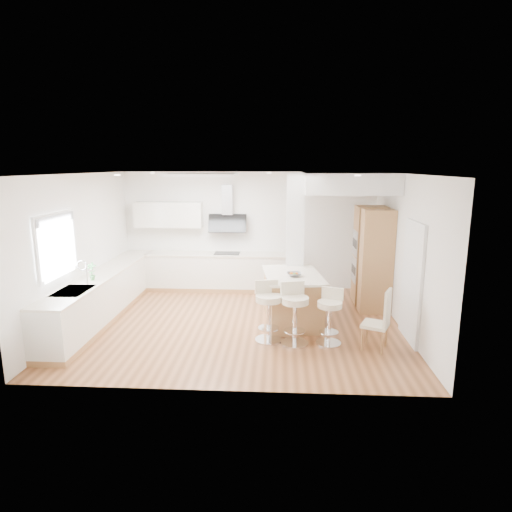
# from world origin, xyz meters

# --- Properties ---
(ground) EXTENTS (6.00, 6.00, 0.00)m
(ground) POSITION_xyz_m (0.00, 0.00, 0.00)
(ground) COLOR #A1643B
(ground) RESTS_ON ground
(ceiling) EXTENTS (6.00, 5.00, 0.02)m
(ceiling) POSITION_xyz_m (0.00, 0.00, 0.00)
(ceiling) COLOR white
(ceiling) RESTS_ON ground
(wall_back) EXTENTS (6.00, 0.04, 2.80)m
(wall_back) POSITION_xyz_m (0.00, 2.50, 1.40)
(wall_back) COLOR white
(wall_back) RESTS_ON ground
(wall_left) EXTENTS (0.04, 5.00, 2.80)m
(wall_left) POSITION_xyz_m (-3.00, 0.00, 1.40)
(wall_left) COLOR white
(wall_left) RESTS_ON ground
(wall_right) EXTENTS (0.04, 5.00, 2.80)m
(wall_right) POSITION_xyz_m (3.00, 0.00, 1.40)
(wall_right) COLOR white
(wall_right) RESTS_ON ground
(skylight) EXTENTS (4.10, 2.10, 0.06)m
(skylight) POSITION_xyz_m (-0.79, 0.60, 2.77)
(skylight) COLOR white
(skylight) RESTS_ON ground
(window_left) EXTENTS (0.06, 1.28, 1.07)m
(window_left) POSITION_xyz_m (-2.96, -0.90, 1.69)
(window_left) COLOR white
(window_left) RESTS_ON ground
(doorway_right) EXTENTS (0.05, 1.00, 2.10)m
(doorway_right) POSITION_xyz_m (2.97, -0.60, 1.00)
(doorway_right) COLOR #4A443A
(doorway_right) RESTS_ON ground
(counter_left) EXTENTS (0.63, 4.50, 1.35)m
(counter_left) POSITION_xyz_m (-2.70, 0.23, 0.46)
(counter_left) COLOR #B6834E
(counter_left) RESTS_ON ground
(counter_back) EXTENTS (3.62, 0.63, 2.50)m
(counter_back) POSITION_xyz_m (-0.91, 2.22, 0.70)
(counter_back) COLOR #B6834E
(counter_back) RESTS_ON ground
(pillar) EXTENTS (0.35, 0.35, 2.80)m
(pillar) POSITION_xyz_m (1.05, 0.95, 1.40)
(pillar) COLOR white
(pillar) RESTS_ON ground
(soffit) EXTENTS (1.78, 2.20, 0.40)m
(soffit) POSITION_xyz_m (2.10, 1.40, 2.60)
(soffit) COLOR white
(soffit) RESTS_ON ground
(oven_column) EXTENTS (0.63, 1.21, 2.10)m
(oven_column) POSITION_xyz_m (2.68, 1.23, 1.05)
(oven_column) COLOR #B6834E
(oven_column) RESTS_ON ground
(peninsula) EXTENTS (1.22, 1.67, 1.02)m
(peninsula) POSITION_xyz_m (0.99, 0.13, 0.48)
(peninsula) COLOR #B6834E
(peninsula) RESTS_ON ground
(bar_stool_a) EXTENTS (0.57, 0.57, 1.03)m
(bar_stool_a) POSITION_xyz_m (0.57, -0.78, 0.58)
(bar_stool_a) COLOR silver
(bar_stool_a) RESTS_ON ground
(bar_stool_b) EXTENTS (0.58, 0.58, 1.05)m
(bar_stool_b) POSITION_xyz_m (1.00, -0.89, 0.59)
(bar_stool_b) COLOR silver
(bar_stool_b) RESTS_ON ground
(bar_stool_c) EXTENTS (0.55, 0.55, 0.95)m
(bar_stool_c) POSITION_xyz_m (1.59, -0.86, 0.53)
(bar_stool_c) COLOR silver
(bar_stool_c) RESTS_ON ground
(dining_chair) EXTENTS (0.53, 0.53, 1.03)m
(dining_chair) POSITION_xyz_m (2.39, -1.07, 0.55)
(dining_chair) COLOR beige
(dining_chair) RESTS_ON ground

